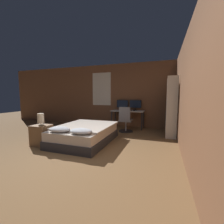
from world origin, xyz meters
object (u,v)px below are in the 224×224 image
Objects in this scene: bed at (85,134)px; desk at (128,113)px; office_chair at (126,122)px; keyboard at (127,111)px; bookshelf at (172,105)px; monitor_left at (122,104)px; monitor_right at (135,104)px; bedside_lamp at (41,118)px; nightstand at (42,135)px; computer_mouse at (134,111)px.

bed is 2.43m from desk.
office_chair reaches higher than desk.
keyboard is 1.78m from bookshelf.
monitor_right is at bearing 0.00° from monitor_left.
bookshelf is at bearing -28.02° from monitor_left.
bookshelf is (3.32, 2.07, 0.31)m from bedside_lamp.
bookshelf reaches higher than keyboard.
bookshelf is (3.32, 2.07, 0.77)m from nightstand.
monitor_right is at bearing 68.38° from bed.
monitor_left is 0.53× the size of office_chair.
desk is 0.48m from monitor_right.
keyboard is at bearing -54.06° from monitor_left.
monitor_left reaches higher than bedside_lamp.
office_chair is 1.69m from bookshelf.
computer_mouse is (0.57, -0.38, -0.23)m from monitor_left.
bed is 1.24m from bedside_lamp.
nightstand is 3.46m from monitor_left.
computer_mouse is (1.98, 2.70, 0.02)m from bedside_lamp.
computer_mouse reaches higher than bed.
bookshelf is at bearing 31.87° from bedside_lamp.
bed is at bearing -147.89° from bookshelf.
keyboard reaches higher than nightstand.
bed is at bearing -108.60° from keyboard.
bedside_lamp is 0.24× the size of desk.
bookshelf reaches higher than desk.
keyboard is (0.00, -0.19, 0.11)m from desk.
computer_mouse is (0.01, -0.38, -0.23)m from monitor_right.
monitor_left is at bearing 151.98° from bookshelf.
nightstand is at bearing -148.70° from bed.
monitor_right is (0.56, 0.00, 0.00)m from monitor_left.
keyboard is (-0.28, -0.38, -0.23)m from monitor_right.
office_chair is at bearing 175.41° from bookshelf.
bookshelf reaches higher than monitor_right.
keyboard is 0.64m from office_chair.
computer_mouse is (0.29, -0.19, 0.12)m from desk.
monitor_right is (0.99, 2.49, 0.72)m from bed.
monitor_right reaches higher than office_chair.
keyboard is 0.21× the size of bookshelf.
bedside_lamp reaches higher than computer_mouse.
desk is (1.69, 2.89, -0.10)m from bedside_lamp.
office_chair is at bearing -67.61° from monitor_left.
bedside_lamp is at bearing 153.43° from nightstand.
nightstand is 3.38m from computer_mouse.
monitor_right is at bearing 57.50° from nightstand.
office_chair is at bearing -101.88° from monitor_right.
monitor_left is 0.26× the size of bookshelf.
bed is 1.79m from office_chair.
computer_mouse is at bearing 53.76° from bedside_lamp.
monitor_right is (1.97, 3.09, 0.24)m from bedside_lamp.
monitor_right is 1.70m from bookshelf.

